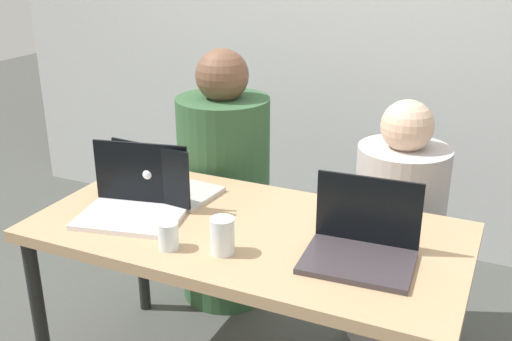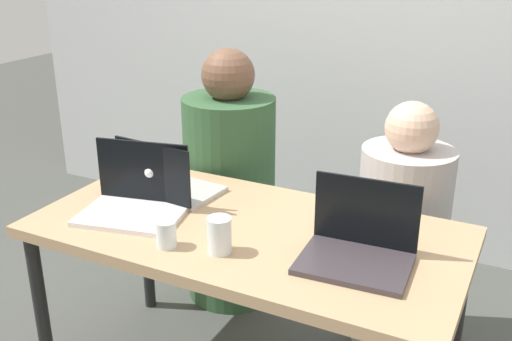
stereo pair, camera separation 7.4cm
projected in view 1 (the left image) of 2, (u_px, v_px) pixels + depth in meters
name	position (u px, v px, depth m)	size (l,w,h in m)	color
back_wall	(370.00, 4.00, 3.06)	(4.50, 0.10, 2.62)	silver
desk	(247.00, 245.00, 2.05)	(1.46, 0.73, 0.71)	tan
person_on_left	(225.00, 192.00, 2.76)	(0.51, 0.51, 1.19)	#335A36
person_on_right	(397.00, 238.00, 2.47)	(0.39, 0.39, 1.05)	#B8B1AF
laptop_front_right	(361.00, 243.00, 1.81)	(0.34, 0.29, 0.24)	#3A3338
laptop_back_left	(165.00, 185.00, 2.25)	(0.36, 0.29, 0.23)	#B7B8B3
laptop_front_left	(134.00, 201.00, 2.10)	(0.40, 0.32, 0.24)	silver
water_glass_left	(168.00, 237.00, 1.88)	(0.07, 0.07, 0.09)	silver
water_glass_center	(222.00, 238.00, 1.85)	(0.08, 0.08, 0.12)	white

